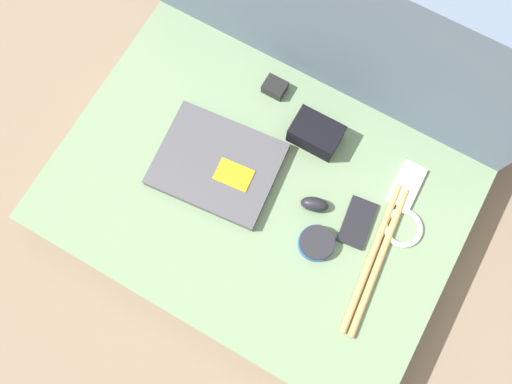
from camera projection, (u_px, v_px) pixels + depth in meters
ground_plane at (256, 207)px, 1.39m from camera, size 8.00×8.00×0.00m
couch_seat at (256, 201)px, 1.32m from camera, size 1.01×0.71×0.15m
couch_backrest at (348, 22)px, 1.21m from camera, size 1.01×0.20×0.58m
laptop at (217, 165)px, 1.25m from camera, size 0.32×0.27×0.03m
computer_mouse at (315, 204)px, 1.22m from camera, size 0.08×0.06×0.04m
speaker_puck at (316, 243)px, 1.20m from camera, size 0.09×0.09×0.03m
phone_silver at (407, 185)px, 1.25m from camera, size 0.06×0.12×0.01m
phone_black at (357, 223)px, 1.23m from camera, size 0.08×0.13×0.01m
camera_pouch at (316, 134)px, 1.26m from camera, size 0.13×0.08×0.06m
charger_brick at (275, 87)px, 1.31m from camera, size 0.06×0.05×0.03m
cable_coil at (403, 228)px, 1.22m from camera, size 0.10×0.10×0.01m
drumstick_pair at (375, 260)px, 1.20m from camera, size 0.08×0.39×0.02m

